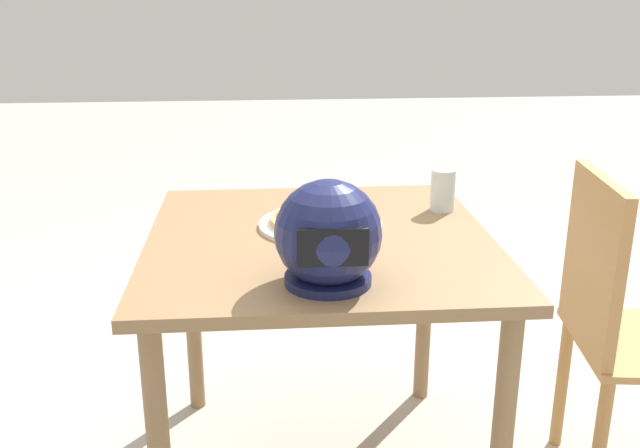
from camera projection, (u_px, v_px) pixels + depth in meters
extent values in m
cube|color=olive|center=(320.00, 241.00, 1.87)|extent=(0.88, 0.92, 0.03)
cylinder|color=olive|center=(425.00, 302.00, 2.39)|extent=(0.05, 0.05, 0.71)
cylinder|color=olive|center=(192.00, 310.00, 2.34)|extent=(0.05, 0.05, 0.71)
cylinder|color=white|center=(320.00, 225.00, 1.93)|extent=(0.33, 0.33, 0.01)
cylinder|color=tan|center=(320.00, 219.00, 1.93)|extent=(0.27, 0.27, 0.02)
cylinder|color=red|center=(320.00, 216.00, 1.92)|extent=(0.24, 0.24, 0.00)
sphere|color=#234C1E|center=(332.00, 218.00, 1.87)|extent=(0.03, 0.03, 0.03)
sphere|color=#234C1E|center=(319.00, 205.00, 1.97)|extent=(0.04, 0.04, 0.04)
sphere|color=#234C1E|center=(312.00, 204.00, 1.98)|extent=(0.04, 0.04, 0.04)
sphere|color=#234C1E|center=(322.00, 206.00, 1.96)|extent=(0.04, 0.04, 0.04)
cylinder|color=#E0D172|center=(325.00, 210.00, 1.94)|extent=(0.02, 0.02, 0.02)
cylinder|color=#E0D172|center=(344.00, 220.00, 1.86)|extent=(0.02, 0.02, 0.01)
cylinder|color=#E0D172|center=(332.00, 219.00, 1.86)|extent=(0.02, 0.02, 0.02)
cylinder|color=#E0D172|center=(333.00, 212.00, 1.92)|extent=(0.03, 0.03, 0.02)
cylinder|color=#E0D172|center=(313.00, 217.00, 1.88)|extent=(0.02, 0.02, 0.01)
sphere|color=#191E4C|center=(328.00, 233.00, 1.54)|extent=(0.23, 0.23, 0.23)
cylinder|color=#191E4C|center=(328.00, 279.00, 1.57)|extent=(0.19, 0.19, 0.02)
cube|color=black|center=(333.00, 247.00, 1.44)|extent=(0.14, 0.02, 0.08)
cylinder|color=silver|center=(443.00, 190.00, 2.06)|extent=(0.07, 0.07, 0.12)
cube|color=#B7844C|center=(593.00, 261.00, 1.87)|extent=(0.08, 0.38, 0.45)
cylinder|color=#B7844C|center=(562.00, 382.00, 2.18)|extent=(0.04, 0.04, 0.43)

